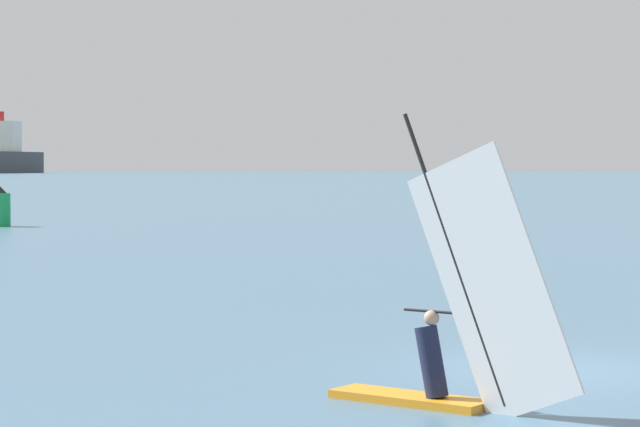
% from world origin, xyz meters
% --- Properties ---
extents(ground_plane, '(4000.00, 4000.00, 0.00)m').
position_xyz_m(ground_plane, '(0.00, 0.00, 0.00)').
color(ground_plane, '#476B84').
extents(windsurfer, '(2.61, 3.32, 4.27)m').
position_xyz_m(windsurfer, '(-2.92, -2.68, 0.99)').
color(windsurfer, orange).
rests_on(windsurfer, ground_plane).
extents(distant_headland, '(1393.92, 631.26, 30.71)m').
position_xyz_m(distant_headland, '(497.78, 1540.50, 15.36)').
color(distant_headland, '#4C564C').
rests_on(distant_headland, ground_plane).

